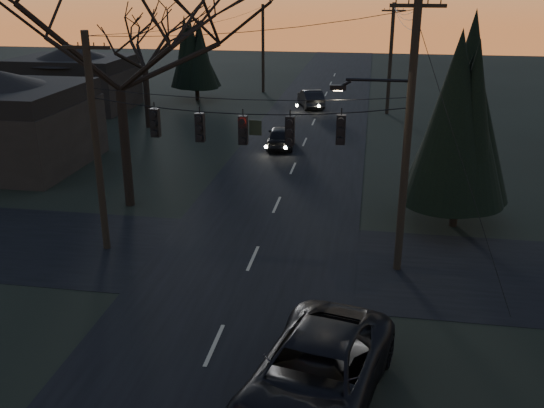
% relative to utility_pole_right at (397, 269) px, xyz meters
% --- Properties ---
extents(main_road, '(8.00, 120.00, 0.02)m').
position_rel_utility_pole_right_xyz_m(main_road, '(-5.50, 10.00, 0.01)').
color(main_road, black).
rests_on(main_road, ground).
extents(cross_road, '(60.00, 7.00, 0.02)m').
position_rel_utility_pole_right_xyz_m(cross_road, '(-5.50, 0.00, 0.01)').
color(cross_road, black).
rests_on(cross_road, ground).
extents(utility_pole_right, '(5.00, 0.30, 10.00)m').
position_rel_utility_pole_right_xyz_m(utility_pole_right, '(0.00, 0.00, 0.00)').
color(utility_pole_right, black).
rests_on(utility_pole_right, ground).
extents(utility_pole_left, '(1.80, 0.30, 8.50)m').
position_rel_utility_pole_right_xyz_m(utility_pole_left, '(-11.50, 0.00, 0.00)').
color(utility_pole_left, black).
rests_on(utility_pole_left, ground).
extents(utility_pole_far_r, '(1.80, 0.30, 8.50)m').
position_rel_utility_pole_right_xyz_m(utility_pole_far_r, '(0.00, 28.00, 0.00)').
color(utility_pole_far_r, black).
rests_on(utility_pole_far_r, ground).
extents(utility_pole_far_l, '(0.30, 0.30, 8.00)m').
position_rel_utility_pole_right_xyz_m(utility_pole_far_l, '(-11.50, 36.00, 0.00)').
color(utility_pole_far_l, black).
rests_on(utility_pole_far_l, ground).
extents(span_signal_assembly, '(11.50, 0.44, 1.66)m').
position_rel_utility_pole_right_xyz_m(span_signal_assembly, '(-5.74, 0.00, 5.18)').
color(span_signal_assembly, black).
rests_on(span_signal_assembly, ground).
extents(bare_tree_left, '(11.03, 11.03, 11.09)m').
position_rel_utility_pole_right_xyz_m(bare_tree_left, '(-12.45, 4.88, 7.75)').
color(bare_tree_left, black).
rests_on(bare_tree_left, ground).
extents(evergreen_right, '(4.51, 4.51, 8.17)m').
position_rel_utility_pole_right_xyz_m(evergreen_right, '(2.56, 4.72, 4.68)').
color(evergreen_right, black).
rests_on(evergreen_right, ground).
extents(bare_tree_dist, '(7.34, 7.34, 8.33)m').
position_rel_utility_pole_right_xyz_m(bare_tree_dist, '(-17.22, 20.48, 5.82)').
color(bare_tree_dist, black).
rests_on(bare_tree_dist, ground).
extents(evergreen_dist, '(3.70, 3.70, 6.35)m').
position_rel_utility_pole_right_xyz_m(evergreen_dist, '(-16.57, 31.09, 3.77)').
color(evergreen_dist, black).
rests_on(evergreen_dist, ground).
extents(house_left_far, '(9.00, 7.00, 5.20)m').
position_rel_utility_pole_right_xyz_m(house_left_far, '(-25.50, 26.00, 2.60)').
color(house_left_far, black).
rests_on(house_left_far, ground).
extents(suv_near, '(4.28, 6.92, 1.79)m').
position_rel_utility_pole_right_xyz_m(suv_near, '(-2.30, -8.20, 0.89)').
color(suv_near, black).
rests_on(suv_near, ground).
extents(sedan_oncoming_a, '(2.00, 4.26, 1.41)m').
position_rel_utility_pole_right_xyz_m(sedan_oncoming_a, '(-6.87, 16.45, 0.71)').
color(sedan_oncoming_a, black).
rests_on(sedan_oncoming_a, ground).
extents(sedan_oncoming_b, '(2.81, 4.76, 1.48)m').
position_rel_utility_pole_right_xyz_m(sedan_oncoming_b, '(-6.30, 29.57, 0.74)').
color(sedan_oncoming_b, black).
rests_on(sedan_oncoming_b, ground).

